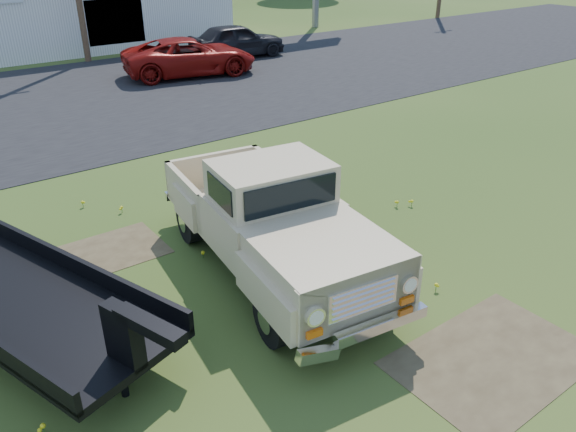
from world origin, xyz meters
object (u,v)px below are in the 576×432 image
at_px(red_pickup, 190,57).
at_px(dark_sedan, 237,41).
at_px(flatbed_trailer, 21,294).
at_px(vintage_pickup_truck, 271,219).

height_order(red_pickup, dark_sedan, dark_sedan).
distance_m(flatbed_trailer, red_pickup, 18.05).
distance_m(vintage_pickup_truck, dark_sedan, 20.19).
distance_m(red_pickup, dark_sedan, 4.30).
bearing_deg(red_pickup, dark_sedan, -48.40).
distance_m(vintage_pickup_truck, flatbed_trailer, 4.23).
bearing_deg(red_pickup, vintage_pickup_truck, 169.47).
height_order(vintage_pickup_truck, flatbed_trailer, vintage_pickup_truck).
bearing_deg(vintage_pickup_truck, flatbed_trailer, 178.05).
bearing_deg(flatbed_trailer, red_pickup, 35.79).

